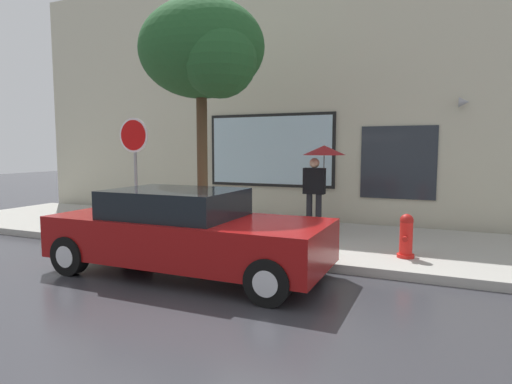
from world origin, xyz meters
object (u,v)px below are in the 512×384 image
(parked_car, at_px, (186,232))
(street_tree, at_px, (205,52))
(fire_hydrant, at_px, (406,236))
(stop_sign, at_px, (134,152))
(pedestrian_with_umbrella, at_px, (321,163))

(parked_car, relative_size, street_tree, 0.93)
(fire_hydrant, xyz_separation_m, street_tree, (-3.97, -0.05, 3.46))
(parked_car, height_order, street_tree, street_tree)
(parked_car, height_order, stop_sign, stop_sign)
(street_tree, xyz_separation_m, stop_sign, (-1.74, -0.11, -2.02))
(parked_car, xyz_separation_m, stop_sign, (-2.43, 1.77, 1.27))
(fire_hydrant, xyz_separation_m, stop_sign, (-5.70, -0.16, 1.44))
(fire_hydrant, relative_size, stop_sign, 0.30)
(stop_sign, bearing_deg, pedestrian_with_umbrella, 28.49)
(parked_car, bearing_deg, fire_hydrant, 30.48)
(parked_car, height_order, fire_hydrant, parked_car)
(parked_car, relative_size, pedestrian_with_umbrella, 2.32)
(parked_car, relative_size, stop_sign, 1.78)
(fire_hydrant, relative_size, pedestrian_with_umbrella, 0.39)
(fire_hydrant, distance_m, pedestrian_with_umbrella, 2.98)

